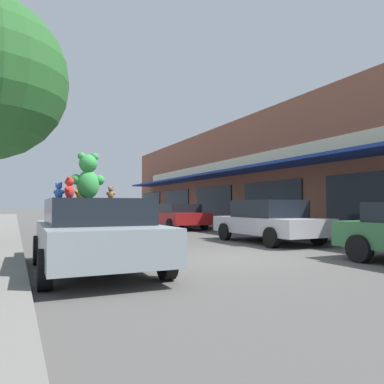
{
  "coord_description": "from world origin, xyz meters",
  "views": [
    {
      "loc": [
        -4.52,
        -7.57,
        1.23
      ],
      "look_at": [
        0.15,
        2.25,
        1.62
      ],
      "focal_mm": 35.0,
      "sensor_mm": 36.0,
      "label": 1
    }
  ],
  "objects_px": {
    "plush_art_car": "(96,233)",
    "teddy_bear_red": "(69,188)",
    "teddy_bear_white": "(87,192)",
    "teddy_bear_giant": "(88,177)",
    "teddy_bear_brown": "(111,193)",
    "teddy_bear_orange": "(80,191)",
    "teddy_bear_blue": "(59,191)",
    "parked_car_far_center": "(268,221)",
    "parked_car_far_right": "(177,215)"
  },
  "relations": [
    {
      "from": "teddy_bear_white",
      "to": "teddy_bear_giant",
      "type": "bearing_deg",
      "value": 46.88
    },
    {
      "from": "teddy_bear_white",
      "to": "teddy_bear_orange",
      "type": "height_order",
      "value": "teddy_bear_orange"
    },
    {
      "from": "teddy_bear_red",
      "to": "parked_car_far_center",
      "type": "height_order",
      "value": "teddy_bear_red"
    },
    {
      "from": "plush_art_car",
      "to": "teddy_bear_white",
      "type": "height_order",
      "value": "teddy_bear_white"
    },
    {
      "from": "teddy_bear_white",
      "to": "teddy_bear_red",
      "type": "bearing_deg",
      "value": 26.7
    },
    {
      "from": "teddy_bear_white",
      "to": "parked_car_far_right",
      "type": "height_order",
      "value": "teddy_bear_white"
    },
    {
      "from": "parked_car_far_right",
      "to": "teddy_bear_white",
      "type": "bearing_deg",
      "value": -121.51
    },
    {
      "from": "teddy_bear_blue",
      "to": "parked_car_far_center",
      "type": "bearing_deg",
      "value": -118.93
    },
    {
      "from": "teddy_bear_white",
      "to": "teddy_bear_red",
      "type": "relative_size",
      "value": 0.78
    },
    {
      "from": "teddy_bear_brown",
      "to": "parked_car_far_right",
      "type": "xyz_separation_m",
      "value": [
        6.03,
        11.07,
        -0.76
      ]
    },
    {
      "from": "teddy_bear_orange",
      "to": "teddy_bear_red",
      "type": "height_order",
      "value": "teddy_bear_red"
    },
    {
      "from": "teddy_bear_blue",
      "to": "teddy_bear_red",
      "type": "bearing_deg",
      "value": 141.06
    },
    {
      "from": "teddy_bear_white",
      "to": "teddy_bear_brown",
      "type": "relative_size",
      "value": 1.27
    },
    {
      "from": "teddy_bear_giant",
      "to": "teddy_bear_blue",
      "type": "relative_size",
      "value": 2.72
    },
    {
      "from": "teddy_bear_giant",
      "to": "teddy_bear_blue",
      "type": "bearing_deg",
      "value": -29.09
    },
    {
      "from": "teddy_bear_giant",
      "to": "teddy_bear_red",
      "type": "distance_m",
      "value": 0.53
    },
    {
      "from": "teddy_bear_orange",
      "to": "parked_car_far_right",
      "type": "distance_m",
      "value": 12.3
    },
    {
      "from": "teddy_bear_giant",
      "to": "teddy_bear_brown",
      "type": "height_order",
      "value": "teddy_bear_giant"
    },
    {
      "from": "plush_art_car",
      "to": "teddy_bear_red",
      "type": "xyz_separation_m",
      "value": [
        -0.51,
        -0.28,
        0.82
      ]
    },
    {
      "from": "teddy_bear_giant",
      "to": "teddy_bear_orange",
      "type": "relative_size",
      "value": 2.5
    },
    {
      "from": "teddy_bear_orange",
      "to": "teddy_bear_blue",
      "type": "bearing_deg",
      "value": -18.68
    },
    {
      "from": "teddy_bear_brown",
      "to": "teddy_bear_white",
      "type": "bearing_deg",
      "value": -48.49
    },
    {
      "from": "teddy_bear_orange",
      "to": "teddy_bear_red",
      "type": "distance_m",
      "value": 0.79
    },
    {
      "from": "parked_car_far_right",
      "to": "parked_car_far_center",
      "type": "bearing_deg",
      "value": -90.0
    },
    {
      "from": "plush_art_car",
      "to": "teddy_bear_red",
      "type": "relative_size",
      "value": 10.94
    },
    {
      "from": "teddy_bear_brown",
      "to": "parked_car_far_center",
      "type": "height_order",
      "value": "teddy_bear_brown"
    },
    {
      "from": "parked_car_far_right",
      "to": "teddy_bear_blue",
      "type": "bearing_deg",
      "value": -123.11
    },
    {
      "from": "teddy_bear_brown",
      "to": "parked_car_far_center",
      "type": "relative_size",
      "value": 0.06
    },
    {
      "from": "teddy_bear_red",
      "to": "teddy_bear_brown",
      "type": "distance_m",
      "value": 0.75
    },
    {
      "from": "teddy_bear_white",
      "to": "teddy_bear_red",
      "type": "distance_m",
      "value": 0.93
    },
    {
      "from": "teddy_bear_blue",
      "to": "parked_car_far_right",
      "type": "xyz_separation_m",
      "value": [
        6.9,
        10.58,
        -0.8
      ]
    },
    {
      "from": "teddy_bear_white",
      "to": "teddy_bear_brown",
      "type": "xyz_separation_m",
      "value": [
        0.3,
        -0.74,
        -0.03
      ]
    },
    {
      "from": "teddy_bear_blue",
      "to": "parked_car_far_center",
      "type": "relative_size",
      "value": 0.07
    },
    {
      "from": "teddy_bear_orange",
      "to": "parked_car_far_right",
      "type": "height_order",
      "value": "teddy_bear_orange"
    },
    {
      "from": "parked_car_far_right",
      "to": "teddy_bear_orange",
      "type": "bearing_deg",
      "value": -121.94
    },
    {
      "from": "plush_art_car",
      "to": "teddy_bear_brown",
      "type": "xyz_separation_m",
      "value": [
        0.23,
        -0.21,
        0.75
      ]
    },
    {
      "from": "parked_car_far_right",
      "to": "teddy_bear_brown",
      "type": "bearing_deg",
      "value": -118.59
    },
    {
      "from": "teddy_bear_giant",
      "to": "parked_car_far_center",
      "type": "xyz_separation_m",
      "value": [
        6.41,
        3.02,
        -1.04
      ]
    },
    {
      "from": "teddy_bear_orange",
      "to": "parked_car_far_center",
      "type": "height_order",
      "value": "teddy_bear_orange"
    },
    {
      "from": "teddy_bear_orange",
      "to": "teddy_bear_brown",
      "type": "distance_m",
      "value": 0.8
    },
    {
      "from": "teddy_bear_red",
      "to": "parked_car_far_right",
      "type": "bearing_deg",
      "value": 174.25
    },
    {
      "from": "teddy_bear_white",
      "to": "parked_car_far_center",
      "type": "height_order",
      "value": "teddy_bear_white"
    },
    {
      "from": "teddy_bear_giant",
      "to": "teddy_bear_red",
      "type": "relative_size",
      "value": 2.25
    },
    {
      "from": "teddy_bear_giant",
      "to": "parked_car_far_right",
      "type": "bearing_deg",
      "value": -121.16
    },
    {
      "from": "teddy_bear_orange",
      "to": "parked_car_far_right",
      "type": "bearing_deg",
      "value": -162.85
    },
    {
      "from": "teddy_bear_white",
      "to": "parked_car_far_center",
      "type": "bearing_deg",
      "value": 167.03
    },
    {
      "from": "plush_art_car",
      "to": "parked_car_far_right",
      "type": "xyz_separation_m",
      "value": [
        6.27,
        10.87,
        -0.01
      ]
    },
    {
      "from": "teddy_bear_white",
      "to": "teddy_bear_red",
      "type": "xyz_separation_m",
      "value": [
        -0.45,
        -0.81,
        0.04
      ]
    },
    {
      "from": "teddy_bear_red",
      "to": "parked_car_far_right",
      "type": "distance_m",
      "value": 13.07
    },
    {
      "from": "plush_art_car",
      "to": "teddy_bear_blue",
      "type": "distance_m",
      "value": 1.05
    }
  ]
}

